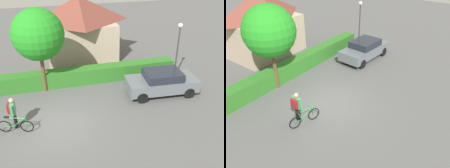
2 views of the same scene
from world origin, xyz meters
The scene contains 8 objects.
ground_plane centered at (0.00, 0.00, 0.00)m, with size 60.00×60.00×0.00m, color #525252.
hedge_row centered at (0.00, 4.05, 0.52)m, with size 16.40×0.90×1.03m, color #2B6C22.
house_distant centered at (2.51, 8.54, 2.45)m, with size 5.54×4.30×4.79m.
parked_car_near centered at (6.27, 1.41, 0.79)m, with size 4.34×2.13×1.49m.
bicycle centered at (-2.05, -0.13, 0.37)m, with size 1.68×0.63×0.90m.
person_rider centered at (-2.11, 0.28, 1.01)m, with size 0.36×0.67×1.67m.
street_lamp centered at (8.00, 3.01, 2.50)m, with size 0.28×0.28×3.82m.
tree_kerbside centered at (-0.53, 3.62, 3.60)m, with size 2.97×2.97×5.09m.
Camera 1 is at (-0.09, -10.56, 7.88)m, focal length 40.01 mm.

